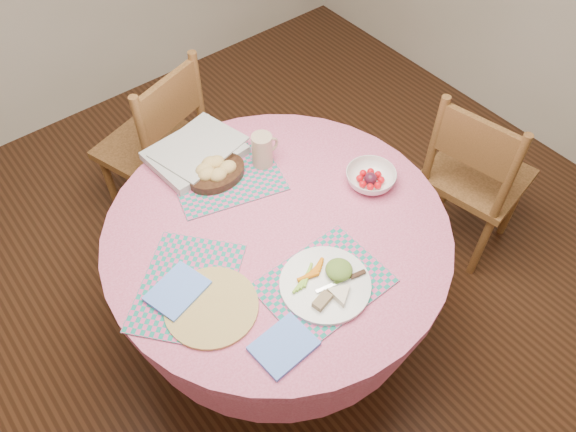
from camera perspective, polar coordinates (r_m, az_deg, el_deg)
name	(u,v)px	position (r m, az deg, el deg)	size (l,w,h in m)	color
ground	(279,330)	(2.61, -0.87, -11.52)	(4.00, 4.00, 0.00)	#331C0F
dining_table	(278,260)	(2.14, -1.05, -4.48)	(1.24, 1.24, 0.75)	#DA658D
chair_right	(474,176)	(2.67, 18.35, 3.90)	(0.48, 0.49, 0.91)	brown
chair_back	(158,143)	(2.74, -13.03, 7.21)	(0.54, 0.53, 0.94)	brown
placemat_front	(324,283)	(1.85, 3.67, -6.86)	(0.40, 0.30, 0.01)	#178170
placemat_left	(187,287)	(1.87, -10.20, -7.09)	(0.40, 0.30, 0.01)	#178170
placemat_back	(227,177)	(2.16, -6.21, 3.92)	(0.40, 0.30, 0.01)	#178170
wicker_trivet	(211,307)	(1.81, -7.78, -9.12)	(0.30, 0.30, 0.01)	olive
napkin_near	(284,346)	(1.73, -0.43, -13.05)	(0.18, 0.14, 0.01)	#5F8BF5
napkin_far	(177,291)	(1.85, -11.17, -7.47)	(0.18, 0.14, 0.01)	#5F8BF5
dinner_plate	(328,283)	(1.83, 4.07, -6.81)	(0.30, 0.30, 0.05)	white
bread_bowl	(215,171)	(2.14, -7.40, 4.60)	(0.23, 0.23, 0.08)	black
latte_mug	(263,150)	(2.15, -2.59, 6.74)	(0.12, 0.08, 0.14)	tan
fruit_bowl	(371,178)	(2.13, 8.39, 3.82)	(0.20, 0.20, 0.06)	white
newspaper_stack	(196,152)	(2.24, -9.36, 6.45)	(0.38, 0.32, 0.04)	silver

